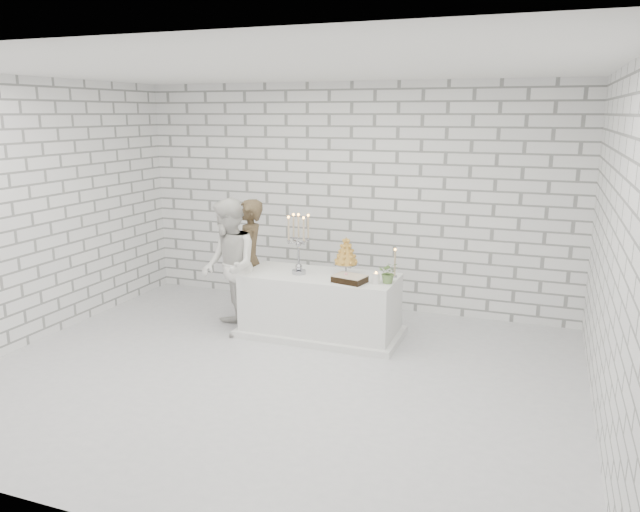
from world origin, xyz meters
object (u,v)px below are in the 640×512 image
Objects in this scene: cake_table at (320,305)px; groom at (249,261)px; bride at (229,267)px; candelabra at (299,244)px; croquembouche at (346,256)px.

cake_table is 1.15× the size of groom.
candelabra is at bearing 68.43° from bride.
bride is (-1.05, -0.28, 0.44)m from cake_table.
cake_table is at bearing 67.43° from bride.
cake_table is 1.18m from bride.
groom is at bearing 168.33° from cake_table.
bride is 2.26× the size of candelabra.
groom is (-1.04, 0.21, 0.40)m from cake_table.
cake_table is at bearing 60.63° from groom.
groom is 3.38× the size of croquembouche.
groom is 2.16× the size of candelabra.
candelabra is (0.78, -0.27, 0.33)m from groom.
candelabra is 1.57× the size of croquembouche.
groom reaches higher than cake_table.
cake_table is at bearing 11.83° from candelabra.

